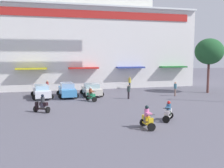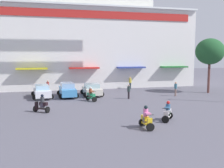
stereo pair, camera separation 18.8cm
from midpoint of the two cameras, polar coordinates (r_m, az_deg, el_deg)
The scene contains 14 objects.
ground_plane at distance 19.04m, azimuth 1.19°, elevation -8.00°, with size 128.00×128.00×0.00m, color #585663.
colonial_building at distance 42.47m, azimuth -7.81°, elevation 12.38°, with size 34.13×19.78×21.07m.
plaza_tree_1 at distance 34.24m, azimuth 21.15°, elevation 6.74°, with size 3.55×3.43×6.81m.
parked_car_0 at distance 29.54m, azimuth -15.18°, elevation -1.56°, with size 2.51×4.57×1.45m.
parked_car_1 at distance 29.57m, azimuth -9.74°, elevation -1.30°, with size 2.29×4.49×1.62m.
parked_car_2 at distance 30.18m, azimuth -4.35°, elevation -1.22°, with size 2.45×4.14×1.41m.
scooter_rider_0 at distance 16.88m, azimuth 7.96°, elevation -7.79°, with size 0.60×1.35×1.51m.
scooter_rider_1 at distance 22.09m, azimuth -15.22°, elevation -4.49°, with size 1.39×1.18×1.54m.
scooter_rider_2 at distance 26.59m, azimuth -4.51°, elevation -2.50°, with size 1.01×1.56×1.50m.
scooter_rider_5 at distance 19.10m, azimuth 12.58°, elevation -6.26°, with size 1.32×1.47×1.45m.
pedestrian_0 at distance 35.91m, azimuth 4.23°, elevation 0.45°, with size 0.45×0.45×1.74m.
pedestrian_1 at distance 33.01m, azimuth -13.97°, elevation -0.35°, with size 0.41×0.41×1.63m.
pedestrian_3 at distance 30.62m, azimuth 14.17°, elevation -0.84°, with size 0.46×0.46×1.66m.
pedestrian_4 at distance 27.82m, azimuth 3.95°, elevation -1.51°, with size 0.40×0.40×1.58m.
Camera 2 is at (-4.88, -4.77, 4.77)m, focal length 40.99 mm.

